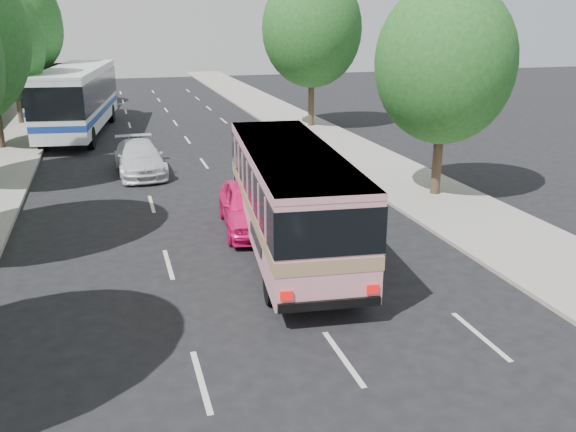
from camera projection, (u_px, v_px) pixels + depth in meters
name	position (u px, v px, depth m)	size (l,w,h in m)	color
ground	(270.00, 320.00, 13.95)	(120.00, 120.00, 0.00)	black
sidewalk_right	(325.00, 138.00, 34.44)	(4.00, 90.00, 0.12)	#9E998E
tree_left_e	(9.00, 20.00, 36.96)	(6.30, 6.30, 9.82)	#38281E
tree_left_f	(22.00, 25.00, 44.33)	(5.88, 5.88, 9.16)	#38281E
tree_right_near	(448.00, 58.00, 21.92)	(5.10, 5.10, 7.95)	#38281E
tree_right_far	(314.00, 25.00, 36.29)	(6.00, 6.00, 9.35)	#38281E
pink_bus	(290.00, 189.00, 17.44)	(3.50, 9.87, 3.08)	pink
pink_taxi	(250.00, 206.00, 19.76)	(1.80, 4.48, 1.53)	#FF1673
white_pickup	(140.00, 158.00, 26.72)	(1.97, 4.84, 1.40)	silver
tour_coach_front	(78.00, 94.00, 35.24)	(4.50, 13.13, 3.85)	white
tour_coach_rear	(61.00, 89.00, 40.33)	(3.73, 11.39, 3.35)	white
taxi_roof_sign	(249.00, 181.00, 19.49)	(0.55, 0.18, 0.18)	silver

